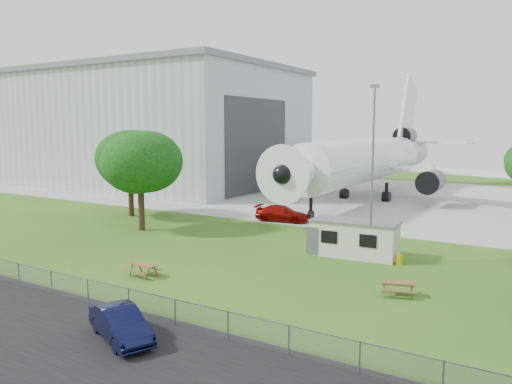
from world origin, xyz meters
The scene contains 14 objects.
ground centered at (0.00, 0.00, 0.00)m, with size 160.00×160.00×0.00m, color #487A1F.
asphalt_strip centered at (0.00, -13.00, 0.01)m, with size 120.00×8.00×0.02m, color black.
concrete_apron centered at (0.00, 38.00, 0.01)m, with size 120.00×46.00×0.03m, color #B7B7B2.
hangar centered at (-37.97, 36.00, 9.41)m, with size 43.00×31.00×18.55m.
airliner centered at (-2.00, 35.86, 5.27)m, with size 46.36×47.73×17.69m.
site_cabin centered at (6.75, 7.14, 1.31)m, with size 6.83×3.09×2.62m.
picnic_west centered at (-2.85, -4.45, 0.00)m, with size 1.80×1.50×0.76m, color brown, non-canonical shape.
picnic_east centered at (11.80, 0.17, 0.00)m, with size 1.80×1.50×0.76m, color brown, non-canonical shape.
fence centered at (0.00, -9.50, 0.00)m, with size 58.00×0.04×1.30m, color gray.
lamp_mast centered at (8.20, 6.20, 6.00)m, with size 0.16×0.16×12.00m, color slate.
tree_west_big centered at (-19.25, 10.90, 5.91)m, with size 8.72×8.72×10.27m.
tree_west_small centered at (-13.02, 5.98, 6.21)m, with size 6.61×6.61×9.53m.
car_centre_sedan centered at (3.00, -11.96, 0.72)m, with size 1.52×4.35×1.43m, color black.
car_apron_van centered at (-4.07, 16.26, 0.78)m, with size 2.19×5.39×1.56m, color #960C09.
Camera 1 is at (18.86, -26.78, 9.26)m, focal length 35.00 mm.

